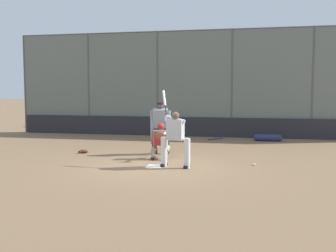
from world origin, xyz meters
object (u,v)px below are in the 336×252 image
at_px(fielding_glove_on_dirt, 83,151).
at_px(umpire_home, 161,126).
at_px(catcher_behind_plate, 160,141).
at_px(baseball_loose, 254,164).
at_px(batter_at_plate, 175,137).
at_px(equipment_bag_dugout_side, 268,138).
at_px(spare_bat_near_backstop, 217,139).

bearing_deg(fielding_glove_on_dirt, umpire_home, -171.95).
height_order(catcher_behind_plate, umpire_home, umpire_home).
distance_m(catcher_behind_plate, baseball_loose, 2.92).
xyz_separation_m(catcher_behind_plate, umpire_home, (0.22, -0.96, 0.36)).
relative_size(batter_at_plate, equipment_bag_dugout_side, 1.80).
xyz_separation_m(umpire_home, fielding_glove_on_dirt, (2.61, 0.37, -0.88)).
bearing_deg(umpire_home, baseball_loose, 147.93).
distance_m(catcher_behind_plate, equipment_bag_dugout_side, 6.19).
height_order(fielding_glove_on_dirt, equipment_bag_dugout_side, equipment_bag_dugout_side).
bearing_deg(baseball_loose, batter_at_plate, 17.58).
bearing_deg(catcher_behind_plate, batter_at_plate, 118.19).
bearing_deg(batter_at_plate, fielding_glove_on_dirt, -16.51).
relative_size(batter_at_plate, catcher_behind_plate, 1.90).
bearing_deg(catcher_behind_plate, baseball_loose, 167.81).
xyz_separation_m(batter_at_plate, equipment_bag_dugout_side, (-2.72, -6.31, -0.69)).
xyz_separation_m(umpire_home, equipment_bag_dugout_side, (-3.63, -4.18, -0.79)).
distance_m(batter_at_plate, equipment_bag_dugout_side, 6.91).
distance_m(fielding_glove_on_dirt, equipment_bag_dugout_side, 7.72).
bearing_deg(equipment_bag_dugout_side, fielding_glove_on_dirt, 36.13).
xyz_separation_m(spare_bat_near_backstop, baseball_loose, (-1.54, 5.84, 0.00)).
distance_m(baseball_loose, equipment_bag_dugout_side, 5.66).
height_order(batter_at_plate, equipment_bag_dugout_side, batter_at_plate).
relative_size(catcher_behind_plate, baseball_loose, 15.08).
height_order(catcher_behind_plate, equipment_bag_dugout_side, catcher_behind_plate).
bearing_deg(baseball_loose, equipment_bag_dugout_side, -95.85).
relative_size(fielding_glove_on_dirt, equipment_bag_dugout_side, 0.28).
height_order(batter_at_plate, fielding_glove_on_dirt, batter_at_plate).
relative_size(umpire_home, equipment_bag_dugout_side, 1.47).
bearing_deg(fielding_glove_on_dirt, baseball_loose, 169.17).
bearing_deg(umpire_home, equipment_bag_dugout_side, -137.59).
height_order(spare_bat_near_backstop, equipment_bag_dugout_side, equipment_bag_dugout_side).
distance_m(batter_at_plate, baseball_loose, 2.38).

